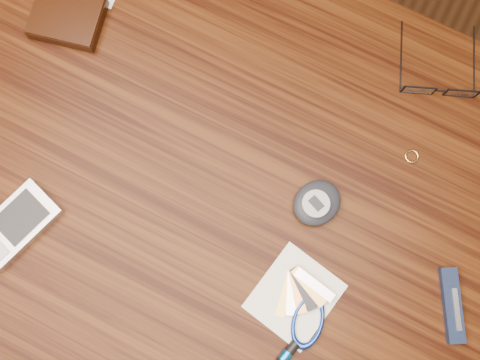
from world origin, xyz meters
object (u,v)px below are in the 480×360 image
(desk, at_px, (204,181))
(wallet_and_card, at_px, (68,17))
(eyeglasses, at_px, (440,87))
(pocket_knife, at_px, (452,305))
(pda_phone, at_px, (15,226))
(notepad_keys, at_px, (302,307))
(pedometer, at_px, (317,203))

(desk, xyz_separation_m, wallet_and_card, (-0.27, 0.11, 0.11))
(eyeglasses, distance_m, pocket_knife, 0.30)
(desk, relative_size, wallet_and_card, 7.24)
(pda_phone, relative_size, notepad_keys, 1.06)
(wallet_and_card, height_order, pocket_knife, wallet_and_card)
(wallet_and_card, relative_size, pedometer, 1.62)
(wallet_and_card, bearing_deg, pda_phone, -73.29)
(desk, relative_size, notepad_keys, 8.14)
(desk, bearing_deg, wallet_and_card, 157.86)
(wallet_and_card, relative_size, eyeglasses, 0.98)
(desk, bearing_deg, notepad_keys, -26.68)
(desk, relative_size, pedometer, 11.75)
(wallet_and_card, bearing_deg, pocket_knife, -10.71)
(desk, xyz_separation_m, notepad_keys, (0.21, -0.10, 0.11))
(notepad_keys, bearing_deg, wallet_and_card, 155.84)
(eyeglasses, xyz_separation_m, pedometer, (-0.08, -0.23, 0.00))
(eyeglasses, height_order, pedometer, pedometer)
(pocket_knife, bearing_deg, eyeglasses, 116.45)
(pocket_knife, bearing_deg, desk, 177.95)
(pda_phone, xyz_separation_m, pocket_knife, (0.56, 0.17, -0.00))
(wallet_and_card, distance_m, pocket_knife, 0.66)
(wallet_and_card, xyz_separation_m, eyeglasses, (0.52, 0.14, -0.00))
(pda_phone, bearing_deg, notepad_keys, 11.34)
(desk, relative_size, eyeglasses, 7.09)
(desk, bearing_deg, pda_phone, -134.75)
(eyeglasses, relative_size, notepad_keys, 1.15)
(desk, bearing_deg, pedometer, 9.26)
(desk, relative_size, pocket_knife, 10.54)
(pda_phone, distance_m, notepad_keys, 0.40)
(eyeglasses, height_order, pocket_knife, eyeglasses)
(pda_phone, bearing_deg, pedometer, 31.15)
(desk, distance_m, wallet_and_card, 0.31)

